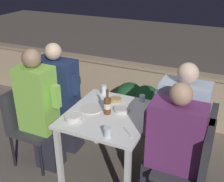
# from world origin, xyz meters

# --- Properties ---
(ground_plane) EXTENTS (16.00, 16.00, 0.00)m
(ground_plane) POSITION_xyz_m (0.00, 0.00, 0.00)
(ground_plane) COLOR #665B51
(parapet_wall) EXTENTS (9.00, 0.18, 0.77)m
(parapet_wall) POSITION_xyz_m (0.00, 1.34, 0.39)
(parapet_wall) COLOR tan
(parapet_wall) RESTS_ON ground_plane
(dining_table) EXTENTS (0.83, 0.90, 0.73)m
(dining_table) POSITION_xyz_m (0.00, 0.00, 0.63)
(dining_table) COLOR white
(dining_table) RESTS_ON ground_plane
(planter_hedge) EXTENTS (0.85, 0.47, 0.62)m
(planter_hedge) POSITION_xyz_m (0.07, 0.98, 0.35)
(planter_hedge) COLOR brown
(planter_hedge) RESTS_ON ground_plane
(chair_left_near) EXTENTS (0.45, 0.45, 0.88)m
(chair_left_near) POSITION_xyz_m (-0.91, -0.19, 0.54)
(chair_left_near) COLOR #333338
(chair_left_near) RESTS_ON ground_plane
(person_green_blouse) EXTENTS (0.47, 0.26, 1.36)m
(person_green_blouse) POSITION_xyz_m (-0.71, -0.19, 0.69)
(person_green_blouse) COLOR #282833
(person_green_blouse) RESTS_ON ground_plane
(chair_left_far) EXTENTS (0.45, 0.45, 0.88)m
(chair_left_far) POSITION_xyz_m (-0.93, 0.19, 0.54)
(chair_left_far) COLOR #333338
(chair_left_far) RESTS_ON ground_plane
(person_navy_jumper) EXTENTS (0.52, 0.26, 1.32)m
(person_navy_jumper) POSITION_xyz_m (-0.73, 0.19, 0.66)
(person_navy_jumper) COLOR #282833
(person_navy_jumper) RESTS_ON ground_plane
(chair_right_near) EXTENTS (0.45, 0.45, 0.88)m
(chair_right_near) POSITION_xyz_m (0.88, -0.18, 0.54)
(chair_right_near) COLOR #333338
(chair_right_near) RESTS_ON ground_plane
(person_purple_stripe) EXTENTS (0.52, 0.26, 1.26)m
(person_purple_stripe) POSITION_xyz_m (0.68, -0.18, 0.63)
(person_purple_stripe) COLOR #282833
(person_purple_stripe) RESTS_ON ground_plane
(chair_right_far) EXTENTS (0.45, 0.45, 0.88)m
(chair_right_far) POSITION_xyz_m (0.87, 0.14, 0.54)
(chair_right_far) COLOR #333338
(chair_right_far) RESTS_ON ground_plane
(person_blue_shirt) EXTENTS (0.51, 0.26, 1.32)m
(person_blue_shirt) POSITION_xyz_m (0.67, 0.14, 0.66)
(person_blue_shirt) COLOR #282833
(person_blue_shirt) RESTS_ON ground_plane
(beer_bottle) EXTENTS (0.07, 0.07, 0.26)m
(beer_bottle) POSITION_xyz_m (-0.02, -0.01, 0.83)
(beer_bottle) COLOR brown
(beer_bottle) RESTS_ON dining_table
(plate_0) EXTENTS (0.23, 0.23, 0.01)m
(plate_0) POSITION_xyz_m (-0.20, 0.00, 0.73)
(plate_0) COLOR silver
(plate_0) RESTS_ON dining_table
(bowl_0) EXTENTS (0.12, 0.12, 0.04)m
(bowl_0) POSITION_xyz_m (-0.05, 0.27, 0.75)
(bowl_0) COLOR tan
(bowl_0) RESTS_ON dining_table
(bowl_1) EXTENTS (0.17, 0.17, 0.03)m
(bowl_1) POSITION_xyz_m (0.09, 0.10, 0.75)
(bowl_1) COLOR beige
(bowl_1) RESTS_ON dining_table
(bowl_2) EXTENTS (0.17, 0.17, 0.05)m
(bowl_2) POSITION_xyz_m (-0.27, -0.25, 0.76)
(bowl_2) COLOR silver
(bowl_2) RESTS_ON dining_table
(glass_cup_0) EXTENTS (0.07, 0.07, 0.09)m
(glass_cup_0) POSITION_xyz_m (0.16, -0.37, 0.77)
(glass_cup_0) COLOR silver
(glass_cup_0) RESTS_ON dining_table
(glass_cup_1) EXTENTS (0.07, 0.07, 0.11)m
(glass_cup_1) POSITION_xyz_m (-0.24, 0.38, 0.78)
(glass_cup_1) COLOR silver
(glass_cup_1) RESTS_ON dining_table
(glass_cup_2) EXTENTS (0.06, 0.06, 0.08)m
(glass_cup_2) POSITION_xyz_m (0.22, 0.39, 0.76)
(glass_cup_2) COLOR silver
(glass_cup_2) RESTS_ON dining_table
(fork_0) EXTENTS (0.13, 0.14, 0.01)m
(fork_0) POSITION_xyz_m (0.29, -0.25, 0.73)
(fork_0) COLOR silver
(fork_0) RESTS_ON dining_table
(potted_plant) EXTENTS (0.42, 0.42, 0.79)m
(potted_plant) POSITION_xyz_m (-1.01, 0.75, 0.49)
(potted_plant) COLOR #9E5638
(potted_plant) RESTS_ON ground_plane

